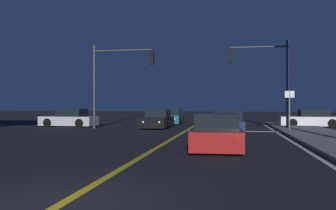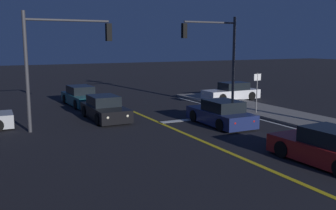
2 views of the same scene
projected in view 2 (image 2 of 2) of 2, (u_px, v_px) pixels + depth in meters
The scene contains 10 objects.
lane_line_center at pixel (252, 162), 13.71m from camera, with size 0.20×31.65×0.01m, color gold.
stop_bar at pixel (204, 118), 21.88m from camera, with size 5.78×0.50×0.01m, color white.
car_distant_tail_black at pixel (105, 109), 21.50m from camera, with size 1.86×4.36×1.34m.
car_parked_curb_red at pixel (328, 148), 13.46m from camera, with size 2.01×4.25×1.34m.
car_far_approaching_teal at pixel (81, 97), 26.48m from camera, with size 1.99×4.73×1.34m.
car_side_waiting_white at pixel (232, 92), 29.03m from camera, with size 4.42×1.84×1.34m.
car_mid_block_navy at pixel (221, 114), 19.99m from camera, with size 1.95×4.29×1.34m.
traffic_signal_near_right at pixel (216, 48), 24.28m from camera, with size 4.01×0.28×6.01m.
traffic_signal_far_left at pixel (59, 51), 18.52m from camera, with size 4.34×0.28×5.80m.
street_sign_corner at pixel (257, 87), 22.67m from camera, with size 0.56×0.08×2.54m.
Camera 2 is at (-8.69, -1.09, 4.27)m, focal length 40.35 mm.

